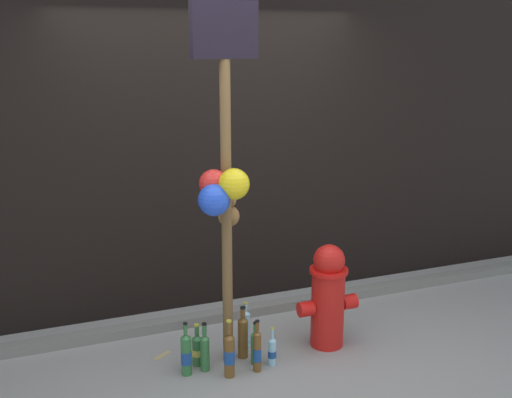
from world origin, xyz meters
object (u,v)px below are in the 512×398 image
bottle_2 (205,351)px  bottle_3 (186,354)px  bottle_7 (246,327)px  bottle_0 (197,349)px  bottle_6 (229,354)px  bottle_1 (243,336)px  memorial_post (223,162)px  bottle_8 (272,351)px  bottle_5 (256,346)px  bottle_4 (257,351)px  fire_hydrant (328,295)px

bottle_2 → bottle_3: bottle_3 is taller
bottle_7 → bottle_3: bearing=-156.0°
bottle_0 → bottle_6: bottle_6 is taller
bottle_1 → bottle_3: bearing=-169.6°
memorial_post → bottle_1: memorial_post is taller
memorial_post → bottle_1: (0.14, 0.01, -1.30)m
bottle_1 → bottle_8: 0.24m
bottle_5 → bottle_2: bearing=173.6°
bottle_6 → bottle_8: bottle_6 is taller
bottle_0 → bottle_7: bearing=17.7°
memorial_post → bottle_1: bearing=5.0°
bottle_4 → bottle_6: size_ratio=0.92×
bottle_2 → bottle_7: size_ratio=1.01×
memorial_post → fire_hydrant: (0.80, -0.04, -1.07)m
bottle_3 → bottle_4: bottle_3 is taller
bottle_4 → bottle_6: bottle_6 is taller
bottle_1 → bottle_5: bearing=-65.8°
bottle_5 → bottle_6: 0.25m
bottle_7 → bottle_4: bearing=-97.6°
bottle_2 → bottle_0: bearing=106.8°
bottle_5 → bottle_8: 0.12m
memorial_post → bottle_2: (-0.17, -0.06, -1.32)m
memorial_post → bottle_6: size_ratio=5.94×
fire_hydrant → bottle_4: (-0.63, -0.17, -0.25)m
bottle_6 → bottle_7: 0.44m
fire_hydrant → bottle_8: 0.60m
bottle_5 → bottle_7: bearing=84.9°
bottle_1 → bottle_6: 0.28m
bottle_1 → bottle_8: bearing=-48.1°
bottle_7 → bottle_8: bottle_7 is taller
bottle_0 → bottle_1: size_ratio=0.79×
bottle_3 → bottle_7: 0.57m
bottle_3 → bottle_4: bearing=-15.9°
memorial_post → bottle_0: bearing=171.7°
fire_hydrant → bottle_4: fire_hydrant is taller
bottle_2 → bottle_6: bottle_6 is taller
fire_hydrant → bottle_1: fire_hydrant is taller
fire_hydrant → bottle_5: (-0.61, -0.07, -0.27)m
bottle_2 → bottle_5: (0.36, -0.04, -0.01)m
bottle_0 → bottle_4: 0.44m
bottle_1 → bottle_5: size_ratio=1.23×
fire_hydrant → bottle_2: bearing=-178.3°
bottle_0 → bottle_1: bearing=-2.9°
bottle_1 → bottle_2: bottle_1 is taller
bottle_4 → bottle_7: bearing=82.4°
fire_hydrant → bottle_7: size_ratio=2.24×
bottle_3 → bottle_8: bearing=-8.8°
bottle_4 → bottle_2: bearing=157.4°
bottle_6 → bottle_7: (0.25, 0.36, -0.01)m
memorial_post → bottle_1: 1.31m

